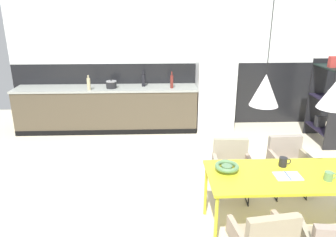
# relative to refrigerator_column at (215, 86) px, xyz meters

# --- Properties ---
(ground_plane) EXTENTS (8.99, 8.99, 0.00)m
(ground_plane) POSITION_rel_refrigerator_column_xyz_m (-0.70, -3.04, -0.92)
(ground_plane) COLOR beige
(back_wall_splashback_dark) EXTENTS (6.89, 0.12, 1.32)m
(back_wall_splashback_dark) POSITION_rel_refrigerator_column_xyz_m (-0.70, 0.36, -0.26)
(back_wall_splashback_dark) COLOR black
(back_wall_splashback_dark) RESTS_ON ground
(back_wall_panel_upper) EXTENTS (6.89, 0.12, 1.32)m
(back_wall_panel_upper) POSITION_rel_refrigerator_column_xyz_m (-0.70, 0.36, 1.06)
(back_wall_panel_upper) COLOR silver
(back_wall_panel_upper) RESTS_ON back_wall_splashback_dark
(kitchen_counter) EXTENTS (3.64, 0.63, 0.90)m
(kitchen_counter) POSITION_rel_refrigerator_column_xyz_m (-2.19, -0.00, -0.47)
(kitchen_counter) COLOR #4A4031
(kitchen_counter) RESTS_ON ground
(refrigerator_column) EXTENTS (0.74, 0.60, 1.83)m
(refrigerator_column) POSITION_rel_refrigerator_column_xyz_m (0.00, 0.00, 0.00)
(refrigerator_column) COLOR silver
(refrigerator_column) RESTS_ON ground
(dining_table) EXTENTS (1.77, 0.76, 0.72)m
(dining_table) POSITION_rel_refrigerator_column_xyz_m (0.23, -3.31, -0.24)
(dining_table) COLOR gold
(dining_table) RESTS_ON ground
(armchair_head_of_table) EXTENTS (0.51, 0.50, 0.78)m
(armchair_head_of_table) POSITION_rel_refrigerator_column_xyz_m (-0.22, -2.55, -0.42)
(armchair_head_of_table) COLOR gray
(armchair_head_of_table) RESTS_ON ground
(armchair_by_stool) EXTENTS (0.50, 0.49, 0.77)m
(armchair_by_stool) POSITION_rel_refrigerator_column_xyz_m (0.57, -2.46, -0.42)
(armchair_by_stool) COLOR gray
(armchair_by_stool) RESTS_ON ground
(fruit_bowl) EXTENTS (0.27, 0.27, 0.08)m
(fruit_bowl) POSITION_rel_refrigerator_column_xyz_m (-0.43, -3.21, -0.14)
(fruit_bowl) COLOR #4C704C
(fruit_bowl) RESTS_ON dining_table
(open_book) EXTENTS (0.28, 0.19, 0.02)m
(open_book) POSITION_rel_refrigerator_column_xyz_m (0.19, -3.36, -0.19)
(open_book) COLOR white
(open_book) RESTS_ON dining_table
(mug_dark_espresso) EXTENTS (0.13, 0.09, 0.10)m
(mug_dark_espresso) POSITION_rel_refrigerator_column_xyz_m (0.58, -3.45, -0.15)
(mug_dark_espresso) COLOR #5B8456
(mug_dark_espresso) RESTS_ON dining_table
(mug_wide_latte) EXTENTS (0.14, 0.09, 0.11)m
(mug_wide_latte) POSITION_rel_refrigerator_column_xyz_m (0.23, -3.12, -0.14)
(mug_wide_latte) COLOR black
(mug_wide_latte) RESTS_ON dining_table
(cooking_pot) EXTENTS (0.21, 0.21, 0.17)m
(cooking_pot) POSITION_rel_refrigerator_column_xyz_m (-2.08, -0.06, 0.06)
(cooking_pot) COLOR black
(cooking_pot) RESTS_ON kitchen_counter
(bottle_vinegar_dark) EXTENTS (0.07, 0.07, 0.29)m
(bottle_vinegar_dark) POSITION_rel_refrigerator_column_xyz_m (-2.49, -0.21, 0.11)
(bottle_vinegar_dark) COLOR tan
(bottle_vinegar_dark) RESTS_ON kitchen_counter
(bottle_spice_small) EXTENTS (0.07, 0.07, 0.33)m
(bottle_spice_small) POSITION_rel_refrigerator_column_xyz_m (-1.45, 0.06, 0.12)
(bottle_spice_small) COLOR black
(bottle_spice_small) RESTS_ON kitchen_counter
(bottle_oil_tall) EXTENTS (0.06, 0.06, 0.33)m
(bottle_oil_tall) POSITION_rel_refrigerator_column_xyz_m (-0.88, -0.11, 0.12)
(bottle_oil_tall) COLOR maroon
(bottle_oil_tall) RESTS_ON kitchen_counter
(open_shelf_unit) EXTENTS (0.30, 0.84, 1.61)m
(open_shelf_unit) POSITION_rel_refrigerator_column_xyz_m (1.92, -0.78, -0.11)
(open_shelf_unit) COLOR black
(open_shelf_unit) RESTS_ON ground
(pendant_lamp_over_table_near) EXTENTS (0.29, 0.29, 1.09)m
(pendant_lamp_over_table_near) POSITION_rel_refrigerator_column_xyz_m (-0.13, -3.29, 0.74)
(pendant_lamp_over_table_near) COLOR black
(pendant_lamp_over_table_far) EXTENTS (0.32, 0.32, 1.13)m
(pendant_lamp_over_table_far) POSITION_rel_refrigerator_column_xyz_m (0.58, -3.30, 0.70)
(pendant_lamp_over_table_far) COLOR black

